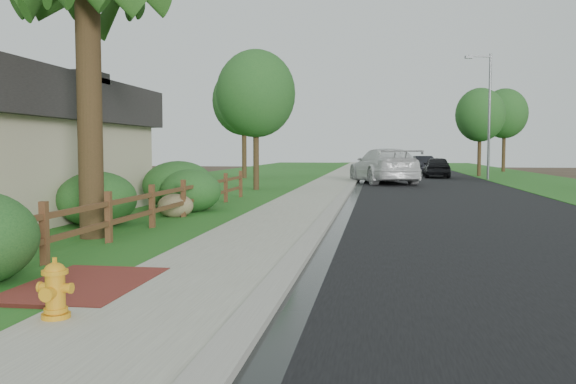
% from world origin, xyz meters
% --- Properties ---
extents(ground, '(120.00, 120.00, 0.00)m').
position_xyz_m(ground, '(0.00, 0.00, 0.00)').
color(ground, '#382A1E').
extents(road, '(8.00, 90.00, 0.02)m').
position_xyz_m(road, '(4.60, 35.00, 0.01)').
color(road, black).
rests_on(road, ground).
extents(curb, '(0.40, 90.00, 0.12)m').
position_xyz_m(curb, '(0.40, 35.00, 0.06)').
color(curb, gray).
rests_on(curb, ground).
extents(wet_gutter, '(0.50, 90.00, 0.00)m').
position_xyz_m(wet_gutter, '(0.75, 35.00, 0.02)').
color(wet_gutter, black).
rests_on(wet_gutter, road).
extents(sidewalk, '(2.20, 90.00, 0.10)m').
position_xyz_m(sidewalk, '(-0.90, 35.00, 0.05)').
color(sidewalk, gray).
rests_on(sidewalk, ground).
extents(grass_strip, '(1.60, 90.00, 0.06)m').
position_xyz_m(grass_strip, '(-2.80, 35.00, 0.03)').
color(grass_strip, '#1B6020').
rests_on(grass_strip, ground).
extents(lawn_near, '(9.00, 90.00, 0.04)m').
position_xyz_m(lawn_near, '(-8.00, 35.00, 0.02)').
color(lawn_near, '#1B6020').
rests_on(lawn_near, ground).
extents(verge_far, '(6.00, 90.00, 0.04)m').
position_xyz_m(verge_far, '(11.50, 35.00, 0.02)').
color(verge_far, '#1B6020').
rests_on(verge_far, ground).
extents(brick_patch, '(1.60, 2.40, 0.11)m').
position_xyz_m(brick_patch, '(-2.20, -1.00, 0.06)').
color(brick_patch, maroon).
rests_on(brick_patch, ground).
extents(ranch_fence, '(0.12, 16.92, 1.10)m').
position_xyz_m(ranch_fence, '(-3.60, 6.40, 0.62)').
color(ranch_fence, '#4F291A').
rests_on(ranch_fence, ground).
extents(fire_hydrant, '(0.43, 0.35, 0.67)m').
position_xyz_m(fire_hydrant, '(-1.70, -2.66, 0.41)').
color(fire_hydrant, gold).
rests_on(fire_hydrant, sidewalk).
extents(white_suv, '(4.49, 7.26, 1.96)m').
position_xyz_m(white_suv, '(2.11, 26.46, 1.00)').
color(white_suv, silver).
rests_on(white_suv, road).
extents(dark_car_mid, '(1.79, 4.26, 1.44)m').
position_xyz_m(dark_car_mid, '(5.79, 34.18, 0.74)').
color(dark_car_mid, black).
rests_on(dark_car_mid, road).
extents(dark_car_far, '(2.09, 4.37, 1.38)m').
position_xyz_m(dark_car_far, '(5.62, 43.66, 0.71)').
color(dark_car_far, black).
rests_on(dark_car_far, road).
extents(streetlight, '(1.76, 0.79, 7.92)m').
position_xyz_m(streetlight, '(8.56, 31.18, 4.49)').
color(streetlight, slate).
rests_on(streetlight, ground).
extents(boulder, '(1.23, 1.07, 0.69)m').
position_xyz_m(boulder, '(-3.90, 7.78, 0.35)').
color(boulder, brown).
rests_on(boulder, ground).
extents(shrub_b, '(2.58, 2.58, 1.39)m').
position_xyz_m(shrub_b, '(-5.21, 5.63, 0.70)').
color(shrub_b, '#19461B').
rests_on(shrub_b, ground).
extents(shrub_c, '(1.94, 1.94, 1.34)m').
position_xyz_m(shrub_c, '(-3.90, 9.23, 0.67)').
color(shrub_c, '#19461B').
rests_on(shrub_c, ground).
extents(shrub_d, '(2.87, 2.87, 1.57)m').
position_xyz_m(shrub_d, '(-4.60, 10.15, 0.79)').
color(shrub_d, '#19461B').
rests_on(shrub_d, ground).
extents(tree_near_left, '(3.72, 3.72, 6.60)m').
position_xyz_m(tree_near_left, '(-3.90, 19.41, 4.54)').
color(tree_near_left, '#322714').
rests_on(tree_near_left, ground).
extents(tree_mid_left, '(4.16, 4.16, 7.45)m').
position_xyz_m(tree_mid_left, '(-7.00, 30.84, 5.14)').
color(tree_mid_left, '#322714').
rests_on(tree_mid_left, ground).
extents(tree_mid_right, '(3.50, 3.50, 6.34)m').
position_xyz_m(tree_mid_right, '(9.00, 36.62, 4.40)').
color(tree_mid_right, '#322714').
rests_on(tree_mid_right, ground).
extents(tree_far_right, '(3.88, 3.88, 7.15)m').
position_xyz_m(tree_far_right, '(12.48, 45.75, 5.00)').
color(tree_far_right, '#322714').
rests_on(tree_far_right, ground).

